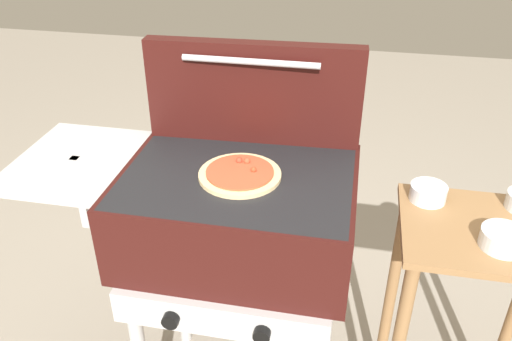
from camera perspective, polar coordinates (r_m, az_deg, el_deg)
grill at (r=1.50m, az=-2.44°, el=-5.22°), size 0.96×0.53×0.90m
grill_lid_open at (r=1.54m, az=-0.26°, el=8.43°), size 0.63×0.09×0.30m
pizza_pepperoni at (r=1.41m, az=-1.75°, el=-0.37°), size 0.22×0.22×0.03m
prep_table at (r=1.63m, az=22.09°, el=-12.64°), size 0.44×0.36×0.82m
topping_bowl_near at (r=1.53m, az=18.15°, el=-2.36°), size 0.10×0.10×0.04m
topping_bowl_middle at (r=1.42m, az=25.23°, el=-6.79°), size 0.11×0.11×0.04m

